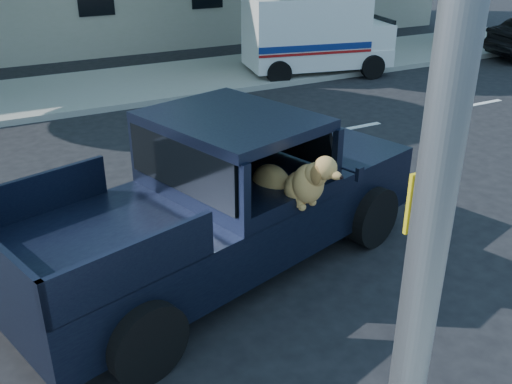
{
  "coord_description": "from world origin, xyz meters",
  "views": [
    {
      "loc": [
        -3.65,
        -6.32,
        4.15
      ],
      "look_at": [
        -0.63,
        -0.7,
        1.15
      ],
      "focal_mm": 40.0,
      "sensor_mm": 36.0,
      "label": 1
    }
  ],
  "objects": [
    {
      "name": "ground",
      "position": [
        0.0,
        0.0,
        0.0
      ],
      "size": [
        120.0,
        120.0,
        0.0
      ],
      "primitive_type": "plane",
      "color": "black",
      "rests_on": "ground"
    },
    {
      "name": "far_sidewalk",
      "position": [
        0.0,
        9.2,
        0.07
      ],
      "size": [
        60.0,
        4.0,
        0.15
      ],
      "primitive_type": "cube",
      "color": "gray",
      "rests_on": "ground"
    },
    {
      "name": "pickup_truck",
      "position": [
        -1.06,
        -0.35,
        0.68
      ],
      "size": [
        6.03,
        3.69,
        2.02
      ],
      "rotation": [
        0.0,
        0.0,
        0.28
      ],
      "color": "black",
      "rests_on": "ground"
    },
    {
      "name": "mail_truck",
      "position": [
        6.05,
        8.07,
        1.01
      ],
      "size": [
        4.51,
        2.88,
        2.3
      ],
      "rotation": [
        0.0,
        0.0,
        -0.22
      ],
      "color": "silver",
      "rests_on": "ground"
    },
    {
      "name": "lane_stripes",
      "position": [
        2.0,
        3.4,
        0.01
      ],
      "size": [
        21.6,
        0.14,
        0.01
      ],
      "primitive_type": null,
      "color": "silver",
      "rests_on": "ground"
    }
  ]
}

